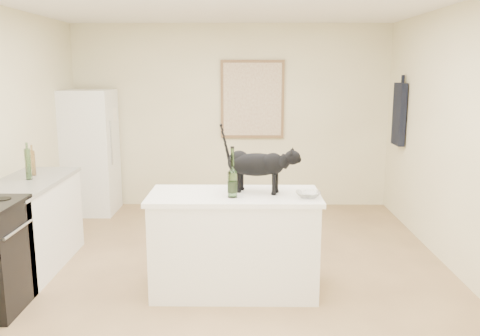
% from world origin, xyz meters
% --- Properties ---
extents(floor, '(5.50, 5.50, 0.00)m').
position_xyz_m(floor, '(0.00, 0.00, 0.00)').
color(floor, tan).
rests_on(floor, ground).
extents(wall_back, '(4.50, 0.00, 4.50)m').
position_xyz_m(wall_back, '(0.00, 2.75, 1.30)').
color(wall_back, beige).
rests_on(wall_back, ground).
extents(wall_front, '(4.50, 0.00, 4.50)m').
position_xyz_m(wall_front, '(0.00, -2.75, 1.30)').
color(wall_front, beige).
rests_on(wall_front, ground).
extents(wall_right, '(0.00, 5.50, 5.50)m').
position_xyz_m(wall_right, '(2.25, 0.00, 1.30)').
color(wall_right, beige).
rests_on(wall_right, ground).
extents(island_base, '(1.44, 0.67, 0.86)m').
position_xyz_m(island_base, '(0.10, -0.20, 0.43)').
color(island_base, white).
rests_on(island_base, floor).
extents(island_top, '(1.50, 0.70, 0.04)m').
position_xyz_m(island_top, '(0.10, -0.20, 0.88)').
color(island_top, white).
rests_on(island_top, island_base).
extents(left_cabinets, '(0.60, 1.40, 0.86)m').
position_xyz_m(left_cabinets, '(-1.95, 0.30, 0.43)').
color(left_cabinets, white).
rests_on(left_cabinets, floor).
extents(left_countertop, '(0.62, 1.44, 0.04)m').
position_xyz_m(left_countertop, '(-1.95, 0.30, 0.88)').
color(left_countertop, gray).
rests_on(left_countertop, left_cabinets).
extents(fridge, '(0.68, 0.68, 1.70)m').
position_xyz_m(fridge, '(-1.95, 2.35, 0.85)').
color(fridge, white).
rests_on(fridge, floor).
extents(artwork_frame, '(0.90, 0.03, 1.10)m').
position_xyz_m(artwork_frame, '(0.30, 2.72, 1.55)').
color(artwork_frame, brown).
rests_on(artwork_frame, wall_back).
extents(artwork_canvas, '(0.82, 0.00, 1.02)m').
position_xyz_m(artwork_canvas, '(0.30, 2.70, 1.55)').
color(artwork_canvas, beige).
rests_on(artwork_canvas, wall_back).
extents(hanging_garment, '(0.08, 0.34, 0.80)m').
position_xyz_m(hanging_garment, '(2.19, 2.05, 1.40)').
color(hanging_garment, black).
rests_on(hanging_garment, wall_right).
extents(black_cat, '(0.67, 0.37, 0.45)m').
position_xyz_m(black_cat, '(0.29, -0.15, 1.12)').
color(black_cat, black).
rests_on(black_cat, island_top).
extents(wine_bottle, '(0.08, 0.08, 0.38)m').
position_xyz_m(wine_bottle, '(0.09, -0.32, 1.09)').
color(wine_bottle, '#2C5C24').
rests_on(wine_bottle, island_top).
extents(glass_bowl, '(0.23, 0.23, 0.05)m').
position_xyz_m(glass_bowl, '(0.73, -0.34, 0.93)').
color(glass_bowl, silver).
rests_on(glass_bowl, island_top).
extents(fridge_paper, '(0.04, 0.14, 0.18)m').
position_xyz_m(fridge_paper, '(-1.60, 2.44, 1.36)').
color(fridge_paper, silver).
rests_on(fridge_paper, fridge).
extents(counter_bottle_cluster, '(0.10, 0.26, 0.31)m').
position_xyz_m(counter_bottle_cluster, '(-1.96, 0.44, 1.04)').
color(counter_bottle_cluster, '#164418').
rests_on(counter_bottle_cluster, left_countertop).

